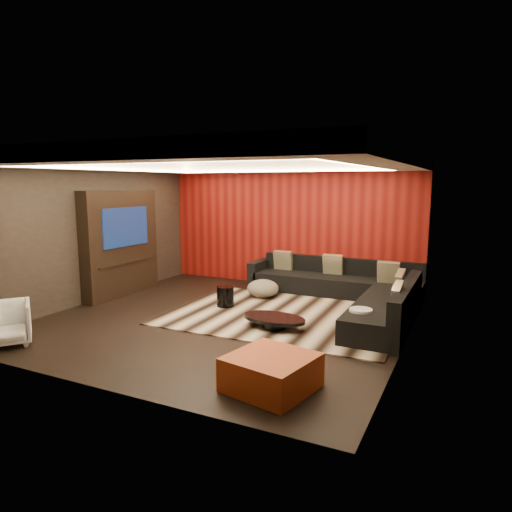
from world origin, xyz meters
The scene contains 26 objects.
floor centered at (0.00, 0.00, -0.01)m, with size 6.00×6.00×0.02m, color black.
ceiling centered at (0.00, 0.00, 2.81)m, with size 6.00×6.00×0.02m, color silver.
wall_back centered at (0.00, 3.01, 1.40)m, with size 6.00×0.02×2.80m, color black.
wall_left centered at (-3.01, 0.00, 1.40)m, with size 0.02×6.00×2.80m, color black.
wall_right centered at (3.01, 0.00, 1.40)m, with size 0.02×6.00×2.80m, color black.
red_feature_wall centered at (0.00, 2.97, 1.40)m, with size 5.98×0.05×2.78m, color #6B0C0A.
soffit_back centered at (0.00, 2.70, 2.69)m, with size 6.00×0.60×0.22m, color silver.
soffit_front centered at (0.00, -2.70, 2.69)m, with size 6.00×0.60×0.22m, color silver.
soffit_left centered at (-2.70, 0.00, 2.69)m, with size 0.60×4.80×0.22m, color silver.
soffit_right centered at (2.70, 0.00, 2.69)m, with size 0.60×4.80×0.22m, color silver.
cove_back centered at (0.00, 2.36, 2.60)m, with size 4.80×0.08×0.04m, color #FFD899.
cove_front centered at (0.00, -2.36, 2.60)m, with size 4.80×0.08×0.04m, color #FFD899.
cove_left centered at (-2.36, 0.00, 2.60)m, with size 0.08×4.80×0.04m, color #FFD899.
cove_right centered at (2.36, 0.00, 2.60)m, with size 0.08×4.80×0.04m, color #FFD899.
tv_surround centered at (-2.85, 0.60, 1.10)m, with size 0.30×2.00×2.20m, color black.
tv_screen centered at (-2.69, 0.60, 1.45)m, with size 0.04×1.30×0.80m, color black.
tv_shelf centered at (-2.69, 0.60, 0.70)m, with size 0.04×1.60×0.04m, color black.
rug centered at (0.83, 0.63, 0.01)m, with size 4.00×3.00×0.02m, color tan.
coffee_table centered at (0.97, -0.12, 0.11)m, with size 1.08×1.08×0.18m, color black.
drum_stool centered at (-0.38, 0.67, 0.21)m, with size 0.33×0.33×0.38m, color black.
striped_pouf centered at (-0.04, 1.64, 0.20)m, with size 0.65×0.65×0.36m, color beige.
white_side_table centered at (2.32, 0.11, 0.22)m, with size 0.35×0.35×0.44m, color silver.
orange_ottoman centered at (1.82, -2.14, 0.20)m, with size 0.90×0.90×0.40m, color maroon.
armchair centered at (-2.28, -2.50, 0.32)m, with size 0.68×0.70×0.63m, color white.
sectional_sofa centered at (1.73, 1.86, 0.26)m, with size 3.65×3.50×0.75m.
throw_pillows centered at (1.79, 1.89, 0.62)m, with size 3.14×2.76×0.50m.
Camera 1 is at (3.81, -6.68, 2.35)m, focal length 32.00 mm.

